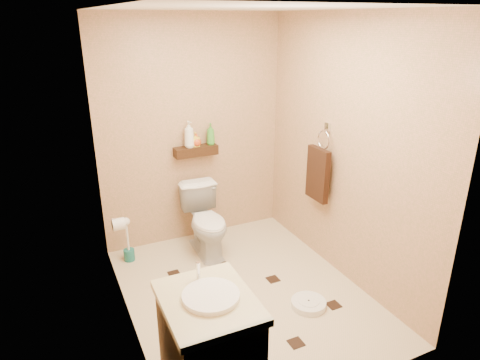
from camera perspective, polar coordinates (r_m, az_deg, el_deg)
ground at (r=4.01m, az=0.54°, el=-14.79°), size 2.50×2.50×0.00m
wall_back at (r=4.56m, az=-6.32°, el=6.31°), size 2.00×0.04×2.40m
wall_front at (r=2.48m, az=13.45°, el=-7.08°), size 2.00×0.04×2.40m
wall_left at (r=3.17m, az=-15.88°, el=-1.00°), size 0.04×2.50×2.40m
wall_right at (r=3.97m, az=13.73°, el=3.62°), size 0.04×2.50×2.40m
ceiling at (r=3.26m, az=0.69°, el=21.98°), size 2.00×2.50×0.02m
wall_shelf at (r=4.53m, az=-5.89°, el=3.88°), size 0.46×0.14×0.10m
floor_accents at (r=3.98m, az=1.44°, el=-14.99°), size 1.22×1.43×0.01m
toilet at (r=4.47m, az=-4.48°, el=-5.50°), size 0.43×0.71×0.71m
vanity at (r=2.86m, az=-4.07°, el=-21.68°), size 0.54×0.66×0.91m
bathroom_scale at (r=3.88m, az=9.12°, el=-15.96°), size 0.31×0.31×0.06m
toilet_brush at (r=4.53m, az=-14.67°, el=-8.45°), size 0.11×0.11×0.48m
towel_ring at (r=4.18m, az=10.39°, el=1.10°), size 0.12×0.30×0.76m
toilet_paper at (r=4.01m, az=-15.89°, el=-5.68°), size 0.12×0.11×0.12m
bottle_a at (r=4.46m, az=-6.81°, el=6.08°), size 0.13×0.13×0.28m
bottle_b at (r=4.50m, az=-5.94°, el=5.42°), size 0.07×0.07×0.15m
bottle_c at (r=4.50m, az=-5.87°, el=5.34°), size 0.15×0.15×0.14m
bottle_d at (r=4.55m, az=-3.94°, el=6.15°), size 0.10×0.10×0.23m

